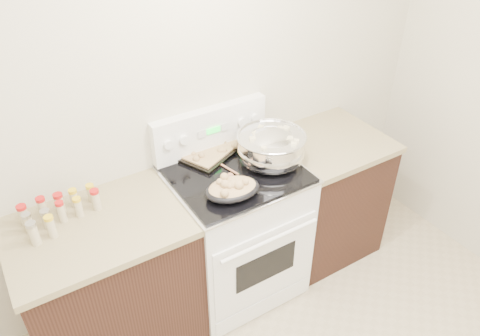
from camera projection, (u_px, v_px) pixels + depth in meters
room_shell at (411, 249)px, 1.16m from camera, size 4.10×3.60×2.75m
counter_left at (111, 284)px, 2.66m from camera, size 0.93×0.67×0.92m
counter_right at (322, 194)px, 3.34m from camera, size 0.73×0.67×0.92m
kitchen_range at (236, 229)px, 3.00m from camera, size 0.78×0.73×1.22m
mixing_bowl at (271, 148)px, 2.77m from camera, size 0.45×0.45×0.24m
roasting_pan at (232, 188)px, 2.53m from camera, size 0.33×0.26×0.12m
baking_sheet at (210, 148)px, 2.91m from camera, size 0.53×0.47×0.06m
wooden_spoon at (228, 173)px, 2.71m from camera, size 0.08×0.24×0.04m
blue_ladle at (290, 158)px, 2.79m from camera, size 0.21×0.22×0.10m
spice_jars at (56, 212)px, 2.39m from camera, size 0.40×0.24×0.13m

